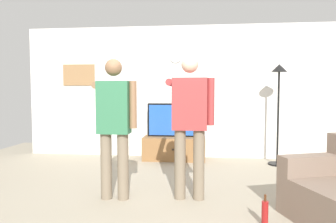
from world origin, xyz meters
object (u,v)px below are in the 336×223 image
(tv_stand, at_px, (174,148))
(floor_lamp, at_px, (279,93))
(framed_picture, at_px, (79,75))
(person_standing_nearer_lamp, at_px, (114,121))
(beverage_bottle, at_px, (265,213))
(wall_clock, at_px, (176,56))
(person_standing_nearer_couch, at_px, (190,118))
(television, at_px, (174,120))

(tv_stand, distance_m, floor_lamp, 2.23)
(framed_picture, xyz_separation_m, person_standing_nearer_lamp, (1.52, -2.56, -0.72))
(floor_lamp, bearing_deg, beverage_bottle, -106.10)
(person_standing_nearer_lamp, bearing_deg, wall_clock, 77.89)
(framed_picture, relative_size, person_standing_nearer_lamp, 0.40)
(tv_stand, relative_size, person_standing_nearer_couch, 0.68)
(television, distance_m, person_standing_nearer_lamp, 2.39)
(television, relative_size, wall_clock, 4.04)
(floor_lamp, bearing_deg, person_standing_nearer_couch, -128.44)
(television, relative_size, beverage_bottle, 3.36)
(person_standing_nearer_lamp, bearing_deg, floor_lamp, 39.55)
(wall_clock, bearing_deg, tv_stand, -90.00)
(tv_stand, relative_size, person_standing_nearer_lamp, 0.70)
(floor_lamp, bearing_deg, wall_clock, 165.21)
(framed_picture, bearing_deg, person_standing_nearer_lamp, -59.41)
(television, relative_size, person_standing_nearer_lamp, 0.61)
(floor_lamp, xyz_separation_m, person_standing_nearer_lamp, (-2.48, -2.05, -0.34))
(framed_picture, height_order, beverage_bottle, framed_picture)
(framed_picture, xyz_separation_m, floor_lamp, (4.00, -0.51, -0.38))
(wall_clock, bearing_deg, beverage_bottle, -69.73)
(person_standing_nearer_lamp, relative_size, person_standing_nearer_couch, 0.98)
(wall_clock, height_order, person_standing_nearer_lamp, wall_clock)
(wall_clock, bearing_deg, person_standing_nearer_couch, -81.17)
(floor_lamp, height_order, person_standing_nearer_lamp, floor_lamp)
(tv_stand, bearing_deg, wall_clock, 90.00)
(tv_stand, height_order, beverage_bottle, tv_stand)
(framed_picture, height_order, person_standing_nearer_couch, framed_picture)
(beverage_bottle, bearing_deg, television, 111.81)
(television, distance_m, floor_lamp, 2.02)
(tv_stand, xyz_separation_m, person_standing_nearer_couch, (0.38, -2.17, 0.79))
(wall_clock, relative_size, framed_picture, 0.38)
(television, height_order, wall_clock, wall_clock)
(television, height_order, floor_lamp, floor_lamp)
(person_standing_nearer_couch, bearing_deg, television, 99.78)
(beverage_bottle, bearing_deg, tv_stand, 112.13)
(wall_clock, bearing_deg, framed_picture, 179.86)
(person_standing_nearer_lamp, bearing_deg, tv_stand, 76.40)
(person_standing_nearer_lamp, xyz_separation_m, beverage_bottle, (1.72, -0.60, -0.85))
(person_standing_nearer_couch, bearing_deg, framed_picture, 134.77)
(person_standing_nearer_couch, xyz_separation_m, beverage_bottle, (0.78, -0.70, -0.89))
(person_standing_nearer_lamp, bearing_deg, person_standing_nearer_couch, 5.92)
(television, distance_m, beverage_bottle, 3.21)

